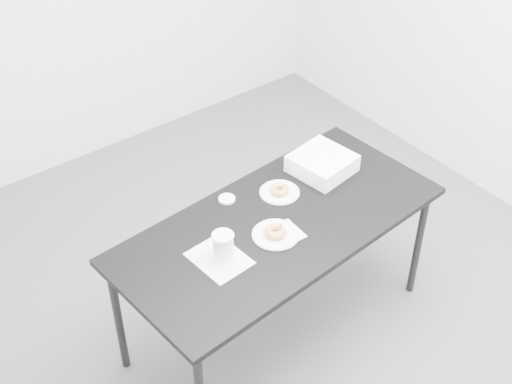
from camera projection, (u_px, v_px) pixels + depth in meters
floor at (249, 318)px, 4.02m from camera, size 4.00×4.00×0.00m
table at (278, 231)px, 3.54m from camera, size 1.73×0.91×0.76m
scorecard at (219, 258)px, 3.30m from camera, size 0.24×0.29×0.00m
logo_patch at (220, 240)px, 3.39m from camera, size 0.05×0.05×0.00m
pen at (218, 243)px, 3.38m from camera, size 0.09×0.10×0.01m
napkin at (284, 234)px, 3.44m from camera, size 0.17×0.17×0.00m
plate_near at (276, 235)px, 3.42m from camera, size 0.23×0.23×0.01m
donut_near at (276, 231)px, 3.41m from camera, size 0.13×0.13×0.04m
plate_far at (279, 192)px, 3.68m from camera, size 0.21×0.21×0.01m
donut_far at (280, 189)px, 3.67m from camera, size 0.11×0.11×0.03m
coffee_cup at (223, 246)px, 3.26m from camera, size 0.10×0.10×0.14m
cup_lid at (227, 199)px, 3.64m from camera, size 0.09×0.09×0.01m
bakery_box at (322, 163)px, 3.80m from camera, size 0.33×0.33×0.10m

